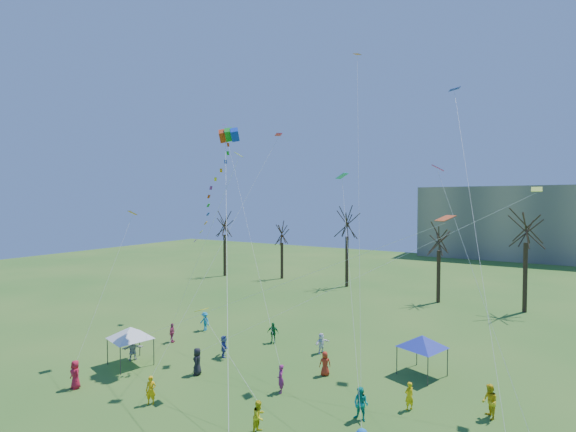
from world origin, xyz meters
The scene contains 6 objects.
bare_tree_row centered at (2.13, 35.83, 7.37)m, with size 67.29×8.73×11.66m.
big_box_kite centered at (-7.45, 8.20, 12.34)m, with size 6.10×7.03×21.15m.
canopy_tent_white centered at (-12.05, 4.16, 2.34)m, with size 3.56×3.56×2.76m.
canopy_tent_blue centered at (6.50, 13.19, 2.32)m, with size 3.42×3.42×2.74m.
festival_crowd centered at (-1.30, 6.65, 0.84)m, with size 26.91×14.42×1.85m.
small_kites_aloft centered at (0.36, 10.57, 13.28)m, with size 29.39×17.67×33.12m.
Camera 1 is at (12.42, -14.62, 11.80)m, focal length 25.00 mm.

